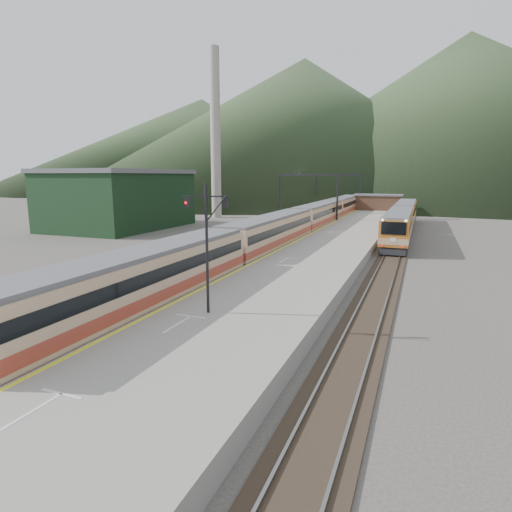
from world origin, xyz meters
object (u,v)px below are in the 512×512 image
at_px(second_train, 403,219).
at_px(main_train, 300,222).
at_px(worker, 32,301).
at_px(signal_mast, 207,235).

bearing_deg(second_train, main_train, -138.42).
distance_m(main_train, worker, 34.06).
xyz_separation_m(second_train, signal_mast, (-7.19, -42.53, 2.96)).
relative_size(signal_mast, worker, 4.07).
xyz_separation_m(signal_mast, worker, (-10.47, -1.15, -4.10)).
xyz_separation_m(second_train, worker, (-17.66, -43.68, -1.14)).
bearing_deg(worker, second_train, -74.70).
relative_size(second_train, worker, 24.29).
distance_m(main_train, second_train, 15.38).
bearing_deg(second_train, worker, -112.01).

